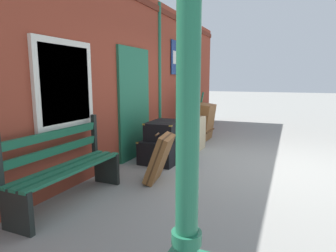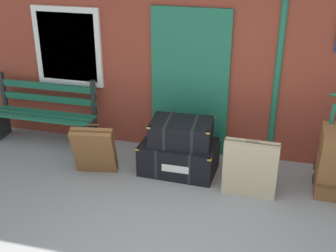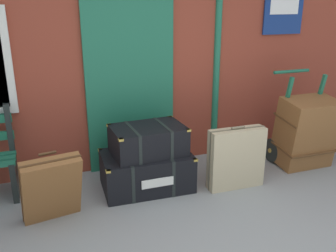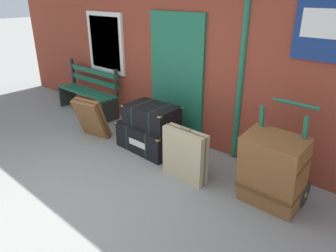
{
  "view_description": "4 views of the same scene",
  "coord_description": "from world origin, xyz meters",
  "px_view_note": "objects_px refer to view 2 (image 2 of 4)",
  "views": [
    {
      "loc": [
        -5.13,
        -0.33,
        1.52
      ],
      "look_at": [
        -0.02,
        1.86,
        0.61
      ],
      "focal_mm": 30.7,
      "sensor_mm": 36.0,
      "label": 1
    },
    {
      "loc": [
        0.88,
        -3.37,
        3.11
      ],
      "look_at": [
        -0.5,
        1.85,
        0.63
      ],
      "focal_mm": 47.63,
      "sensor_mm": 36.0,
      "label": 2
    },
    {
      "loc": [
        -1.4,
        -1.95,
        2.08
      ],
      "look_at": [
        -0.05,
        1.83,
        0.71
      ],
      "focal_mm": 39.75,
      "sensor_mm": 36.0,
      "label": 3
    },
    {
      "loc": [
        2.99,
        -1.48,
        2.38
      ],
      "look_at": [
        0.18,
        1.65,
        0.58
      ],
      "focal_mm": 33.77,
      "sensor_mm": 36.0,
      "label": 4
    }
  ],
  "objects_px": {
    "suitcase_caramel": "(250,169)",
    "suitcase_tan": "(94,150)",
    "platform_bench": "(45,114)",
    "steamer_trunk_middle": "(181,132)",
    "steamer_trunk_base": "(179,157)"
  },
  "relations": [
    {
      "from": "suitcase_tan",
      "to": "steamer_trunk_middle",
      "type": "bearing_deg",
      "value": 19.76
    },
    {
      "from": "suitcase_caramel",
      "to": "suitcase_tan",
      "type": "distance_m",
      "value": 2.04
    },
    {
      "from": "steamer_trunk_base",
      "to": "steamer_trunk_middle",
      "type": "bearing_deg",
      "value": 20.08
    },
    {
      "from": "steamer_trunk_base",
      "to": "suitcase_caramel",
      "type": "bearing_deg",
      "value": -18.37
    },
    {
      "from": "platform_bench",
      "to": "suitcase_tan",
      "type": "distance_m",
      "value": 1.35
    },
    {
      "from": "steamer_trunk_base",
      "to": "steamer_trunk_middle",
      "type": "relative_size",
      "value": 1.23
    },
    {
      "from": "steamer_trunk_base",
      "to": "suitcase_caramel",
      "type": "xyz_separation_m",
      "value": [
        0.98,
        -0.32,
        0.14
      ]
    },
    {
      "from": "platform_bench",
      "to": "suitcase_caramel",
      "type": "bearing_deg",
      "value": -12.32
    },
    {
      "from": "platform_bench",
      "to": "suitcase_caramel",
      "type": "distance_m",
      "value": 3.24
    },
    {
      "from": "steamer_trunk_middle",
      "to": "steamer_trunk_base",
      "type": "bearing_deg",
      "value": -159.92
    },
    {
      "from": "suitcase_caramel",
      "to": "suitcase_tan",
      "type": "relative_size",
      "value": 1.03
    },
    {
      "from": "steamer_trunk_base",
      "to": "suitcase_caramel",
      "type": "distance_m",
      "value": 1.04
    },
    {
      "from": "platform_bench",
      "to": "suitcase_tan",
      "type": "height_order",
      "value": "platform_bench"
    },
    {
      "from": "steamer_trunk_base",
      "to": "steamer_trunk_middle",
      "type": "xyz_separation_m",
      "value": [
        0.03,
        0.01,
        0.37
      ]
    },
    {
      "from": "platform_bench",
      "to": "steamer_trunk_middle",
      "type": "distance_m",
      "value": 2.25
    }
  ]
}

